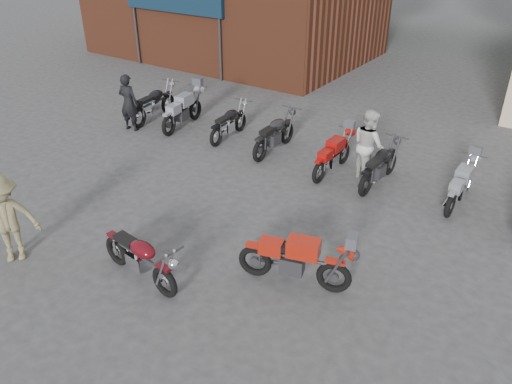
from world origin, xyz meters
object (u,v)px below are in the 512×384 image
Objects in this scene: vintage_motorcycle at (140,255)px; person_tan at (6,219)px; person_light at (369,145)px; row_bike_1 at (183,108)px; row_bike_6 at (461,184)px; helmet at (127,247)px; sportbike at (296,257)px; row_bike_5 at (380,164)px; row_bike_0 at (154,102)px; person_dark at (129,103)px; row_bike_4 at (333,153)px; row_bike_3 at (275,132)px; row_bike_2 at (229,121)px.

vintage_motorcycle is 1.07× the size of person_tan.
person_tan is (-2.50, -0.92, 0.34)m from vintage_motorcycle.
person_tan is at bearing 96.82° from person_light.
row_bike_1 is 8.37m from row_bike_6.
row_bike_6 is (4.83, 5.61, 0.40)m from helmet.
sportbike is 1.04× the size of row_bike_5.
row_bike_6 is at bearing 49.28° from helmet.
helmet is 0.13× the size of row_bike_0.
vintage_motorcycle is 1.10× the size of person_dark.
row_bike_0 is 7.65m from row_bike_5.
row_bike_1 is (-4.41, 6.06, 0.05)m from vintage_motorcycle.
row_bike_4 is 1.23m from row_bike_5.
row_bike_5 is at bearing 94.74° from row_bike_6.
row_bike_3 is at bearing 90.21° from row_bike_6.
row_bike_0 reaches higher than row_bike_5.
row_bike_1 is 1.73m from row_bike_2.
row_bike_2 is at bearing 121.31° from sportbike.
person_light reaches higher than row_bike_1.
row_bike_5 is at bearing -94.89° from row_bike_3.
row_bike_1 is (1.18, 1.08, -0.27)m from person_dark.
person_light is 2.31m from row_bike_6.
row_bike_1 is 5.27m from row_bike_4.
helmet is at bearing 162.99° from row_bike_4.
sportbike is 1.12× the size of person_tan.
sportbike is 6.86m from row_bike_2.
person_tan reaches higher than vintage_motorcycle.
person_tan is at bearing 137.89° from row_bike_6.
row_bike_3 reaches higher than row_bike_6.
row_bike_3 is 3.14m from row_bike_5.
person_dark is 0.97× the size of person_tan.
sportbike is at bearing 38.93° from vintage_motorcycle.
row_bike_0 is (-5.57, 6.00, 0.04)m from vintage_motorcycle.
vintage_motorcycle is 7.49m from person_dark.
row_bike_6 is (1.62, 4.56, -0.06)m from sportbike.
row_bike_2 is at bearing -93.54° from row_bike_0.
sportbike is 1.10× the size of row_bike_2.
person_tan is 0.89× the size of row_bike_3.
row_bike_1 is 1.03× the size of row_bike_3.
row_bike_1 is at bearing 54.24° from person_tan.
row_bike_0 is 0.99× the size of row_bike_1.
row_bike_1 reaches higher than row_bike_3.
person_dark is 0.95× the size of row_bike_2.
row_bike_5 reaches higher than row_bike_4.
row_bike_1 reaches higher than row_bike_6.
row_bike_4 is (1.72, 5.41, 0.41)m from helmet.
row_bike_3 is 1.93m from row_bike_4.
person_light is at bearing 90.50° from row_bike_6.
person_dark is 0.84× the size of row_bike_0.
row_bike_3 is at bearing 83.26° from row_bike_4.
row_bike_0 is 6.43m from row_bike_4.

